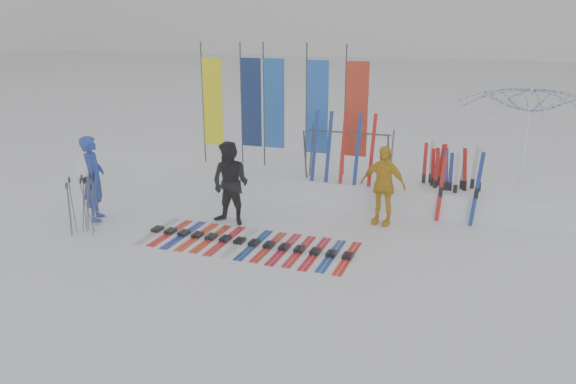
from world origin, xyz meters
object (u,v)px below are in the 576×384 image
at_px(person_black, 230,184).
at_px(ski_rack, 348,149).
at_px(ski_row, 247,242).
at_px(person_blue, 94,178).
at_px(tent_canopy, 524,148).
at_px(person_yellow, 383,185).

xyz_separation_m(person_black, ski_rack, (2.07, 2.20, 0.46)).
bearing_deg(ski_row, person_black, 129.49).
xyz_separation_m(person_blue, ski_rack, (5.05, 2.98, 0.42)).
relative_size(person_blue, person_black, 1.04).
height_order(person_black, tent_canopy, tent_canopy).
relative_size(person_blue, ski_row, 0.44).
bearing_deg(person_blue, ski_rack, -88.11).
bearing_deg(ski_row, ski_rack, 68.54).
bearing_deg(ski_row, person_blue, 176.93).
height_order(person_black, person_yellow, person_black).
height_order(person_blue, person_yellow, person_blue).
relative_size(person_blue, person_yellow, 1.09).
bearing_deg(tent_canopy, ski_row, -140.91).
distance_m(person_blue, ski_rack, 5.88).
bearing_deg(person_black, person_blue, -158.37).
bearing_deg(ski_row, person_yellow, 42.67).
bearing_deg(person_black, ski_rack, 53.53).
distance_m(person_blue, person_yellow, 6.40).
distance_m(person_yellow, ski_rack, 1.58).
height_order(ski_row, ski_rack, ski_rack).
bearing_deg(person_yellow, tent_canopy, 45.89).
bearing_deg(person_blue, person_yellow, -101.20).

